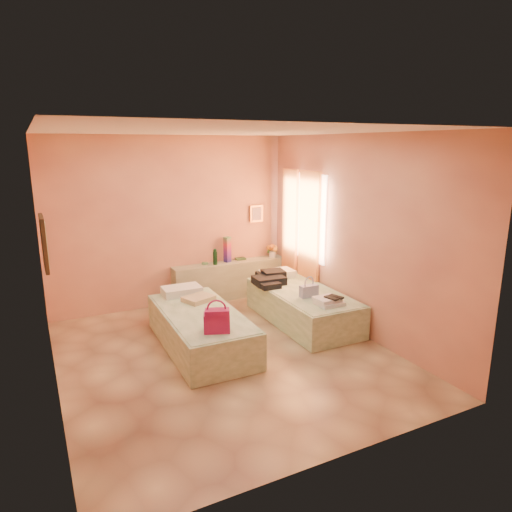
# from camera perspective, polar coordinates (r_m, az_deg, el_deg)

# --- Properties ---
(ground) EXTENTS (4.50, 4.50, 0.00)m
(ground) POSITION_cam_1_polar(r_m,az_deg,el_deg) (6.03, -3.72, -12.34)
(ground) COLOR tan
(ground) RESTS_ON ground
(room_walls) EXTENTS (4.02, 4.51, 2.81)m
(room_walls) POSITION_cam_1_polar(r_m,az_deg,el_deg) (6.08, -4.30, 5.58)
(room_walls) COLOR #E3A379
(room_walls) RESTS_ON ground
(headboard_ledge) EXTENTS (2.05, 0.30, 0.65)m
(headboard_ledge) POSITION_cam_1_polar(r_m,az_deg,el_deg) (8.07, -3.24, -3.00)
(headboard_ledge) COLOR #A3AA8B
(headboard_ledge) RESTS_ON ground
(bed_left) EXTENTS (0.94, 2.02, 0.50)m
(bed_left) POSITION_cam_1_polar(r_m,az_deg,el_deg) (6.20, -6.89, -9.10)
(bed_left) COLOR beige
(bed_left) RESTS_ON ground
(bed_right) EXTENTS (0.94, 2.02, 0.50)m
(bed_right) POSITION_cam_1_polar(r_m,az_deg,el_deg) (7.03, 5.82, -6.27)
(bed_right) COLOR beige
(bed_right) RESTS_ON ground
(water_bottle) EXTENTS (0.09, 0.09, 0.26)m
(water_bottle) POSITION_cam_1_polar(r_m,az_deg,el_deg) (7.81, -5.13, -0.15)
(water_bottle) COLOR #163D23
(water_bottle) RESTS_ON headboard_ledge
(rainbow_box) EXTENTS (0.13, 0.13, 0.45)m
(rainbow_box) POSITION_cam_1_polar(r_m,az_deg,el_deg) (7.94, -3.60, 0.82)
(rainbow_box) COLOR #9A1350
(rainbow_box) RESTS_ON headboard_ledge
(small_dish) EXTENTS (0.15, 0.15, 0.03)m
(small_dish) POSITION_cam_1_polar(r_m,az_deg,el_deg) (7.88, -6.41, -0.92)
(small_dish) COLOR #498657
(small_dish) RESTS_ON headboard_ledge
(green_book) EXTENTS (0.19, 0.14, 0.03)m
(green_book) POSITION_cam_1_polar(r_m,az_deg,el_deg) (8.14, -1.95, -0.35)
(green_book) COLOR #264728
(green_book) RESTS_ON headboard_ledge
(flower_vase) EXTENTS (0.27, 0.27, 0.28)m
(flower_vase) POSITION_cam_1_polar(r_m,az_deg,el_deg) (8.29, 2.06, 0.81)
(flower_vase) COLOR silver
(flower_vase) RESTS_ON headboard_ledge
(magenta_handbag) EXTENTS (0.34, 0.27, 0.28)m
(magenta_handbag) POSITION_cam_1_polar(r_m,az_deg,el_deg) (5.42, -4.93, -8.03)
(magenta_handbag) COLOR #9A1350
(magenta_handbag) RESTS_ON bed_left
(khaki_garment) EXTENTS (0.48, 0.43, 0.07)m
(khaki_garment) POSITION_cam_1_polar(r_m,az_deg,el_deg) (6.51, -7.20, -5.30)
(khaki_garment) COLOR tan
(khaki_garment) RESTS_ON bed_left
(clothes_pile) EXTENTS (0.58, 0.58, 0.16)m
(clothes_pile) POSITION_cam_1_polar(r_m,az_deg,el_deg) (7.24, 1.93, -2.87)
(clothes_pile) COLOR black
(clothes_pile) RESTS_ON bed_right
(blue_handbag) EXTENTS (0.27, 0.12, 0.17)m
(blue_handbag) POSITION_cam_1_polar(r_m,az_deg,el_deg) (6.66, 6.62, -4.37)
(blue_handbag) COLOR #42519F
(blue_handbag) RESTS_ON bed_right
(towel_stack) EXTENTS (0.35, 0.31, 0.10)m
(towel_stack) POSITION_cam_1_polar(r_m,az_deg,el_deg) (6.39, 9.14, -5.59)
(towel_stack) COLOR white
(towel_stack) RESTS_ON bed_right
(sandal_pair) EXTENTS (0.20, 0.24, 0.02)m
(sandal_pair) POSITION_cam_1_polar(r_m,az_deg,el_deg) (6.36, 9.75, -5.14)
(sandal_pair) COLOR black
(sandal_pair) RESTS_ON towel_stack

